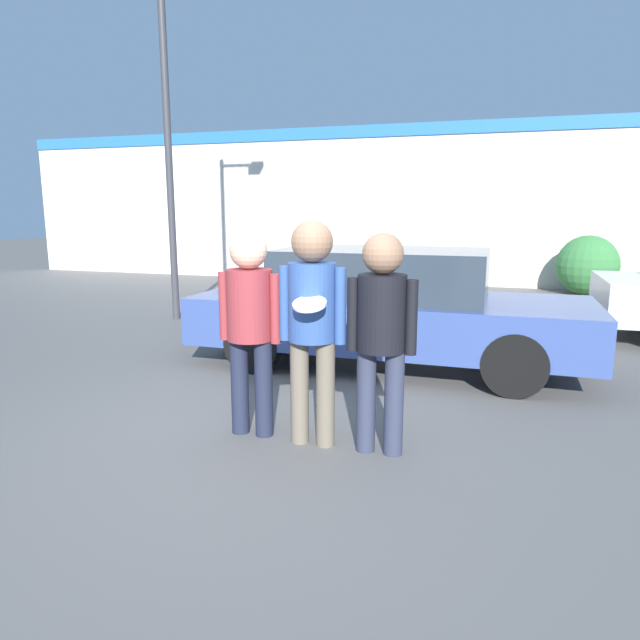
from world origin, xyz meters
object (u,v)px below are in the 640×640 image
(person_left, at_px, (250,315))
(street_lamp, at_px, (175,73))
(person_right, at_px, (381,324))
(shrub, at_px, (587,265))
(person_middle_with_frisbee, at_px, (312,312))
(parked_car_near, at_px, (387,307))

(person_left, distance_m, street_lamp, 6.20)
(person_right, xyz_separation_m, street_lamp, (-4.35, 4.40, 3.00))
(person_left, xyz_separation_m, shrub, (3.75, 9.62, -0.37))
(shrub, bearing_deg, person_right, -105.28)
(person_middle_with_frisbee, relative_size, shrub, 1.36)
(parked_car_near, distance_m, shrub, 7.76)
(person_left, xyz_separation_m, person_middle_with_frisbee, (0.55, -0.04, 0.06))
(person_right, distance_m, parked_car_near, 2.60)
(person_left, height_order, shrub, person_left)
(person_middle_with_frisbee, height_order, shrub, person_middle_with_frisbee)
(person_middle_with_frisbee, relative_size, street_lamp, 0.27)
(person_right, bearing_deg, parked_car_near, 100.13)
(person_left, height_order, person_middle_with_frisbee, person_middle_with_frisbee)
(person_right, bearing_deg, street_lamp, 134.68)
(street_lamp, bearing_deg, parked_car_near, -25.50)
(person_left, xyz_separation_m, street_lamp, (-3.24, 4.36, 3.00))
(person_middle_with_frisbee, distance_m, street_lamp, 6.51)
(person_right, xyz_separation_m, shrub, (2.64, 9.66, -0.37))
(person_middle_with_frisbee, relative_size, parked_car_near, 0.39)
(person_right, height_order, shrub, person_right)
(street_lamp, bearing_deg, person_left, -53.36)
(street_lamp, xyz_separation_m, shrub, (6.99, 5.26, -3.37))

